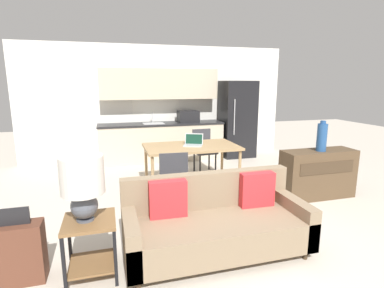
# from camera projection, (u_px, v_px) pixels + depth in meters

# --- Properties ---
(ground_plane) EXTENTS (20.00, 20.00, 0.00)m
(ground_plane) POSITION_uv_depth(u_px,v_px,m) (235.00, 259.00, 3.16)
(ground_plane) COLOR beige
(wall_back) EXTENTS (6.40, 0.07, 2.70)m
(wall_back) POSITION_uv_depth(u_px,v_px,m) (159.00, 103.00, 7.25)
(wall_back) COLOR silver
(wall_back) RESTS_ON ground_plane
(kitchen_counter) EXTENTS (2.92, 0.65, 2.15)m
(kitchen_counter) POSITION_uv_depth(u_px,v_px,m) (162.00, 125.00, 7.08)
(kitchen_counter) COLOR beige
(kitchen_counter) RESTS_ON ground_plane
(refrigerator) EXTENTS (0.79, 0.73, 1.87)m
(refrigerator) POSITION_uv_depth(u_px,v_px,m) (237.00, 119.00, 7.47)
(refrigerator) COLOR black
(refrigerator) RESTS_ON ground_plane
(dining_table) EXTENTS (1.60, 0.94, 0.76)m
(dining_table) POSITION_uv_depth(u_px,v_px,m) (191.00, 149.00, 5.20)
(dining_table) COLOR tan
(dining_table) RESTS_ON ground_plane
(couch) EXTENTS (1.95, 0.80, 0.83)m
(couch) POSITION_uv_depth(u_px,v_px,m) (215.00, 223.00, 3.26)
(couch) COLOR #3D2D1E
(couch) RESTS_ON ground_plane
(side_table) EXTENTS (0.47, 0.47, 0.58)m
(side_table) POSITION_uv_depth(u_px,v_px,m) (91.00, 238.00, 2.82)
(side_table) COLOR brown
(side_table) RESTS_ON ground_plane
(table_lamp) EXTENTS (0.39, 0.39, 0.61)m
(table_lamp) POSITION_uv_depth(u_px,v_px,m) (83.00, 182.00, 2.71)
(table_lamp) COLOR #4C515B
(table_lamp) RESTS_ON side_table
(credenza) EXTENTS (1.20, 0.41, 0.78)m
(credenza) POSITION_uv_depth(u_px,v_px,m) (318.00, 174.00, 4.82)
(credenza) COLOR brown
(credenza) RESTS_ON ground_plane
(vase) EXTENTS (0.15, 0.15, 0.48)m
(vase) POSITION_uv_depth(u_px,v_px,m) (322.00, 137.00, 4.66)
(vase) COLOR #234C84
(vase) RESTS_ON credenza
(dining_chair_far_right) EXTENTS (0.45, 0.45, 0.88)m
(dining_chair_far_right) POSITION_uv_depth(u_px,v_px,m) (204.00, 148.00, 6.19)
(dining_chair_far_right) COLOR #38383D
(dining_chair_far_right) RESTS_ON ground_plane
(dining_chair_near_left) EXTENTS (0.45, 0.45, 0.88)m
(dining_chair_near_left) POSITION_uv_depth(u_px,v_px,m) (173.00, 178.00, 4.30)
(dining_chair_near_left) COLOR #38383D
(dining_chair_near_left) RESTS_ON ground_plane
(laptop) EXTENTS (0.40, 0.37, 0.20)m
(laptop) POSITION_uv_depth(u_px,v_px,m) (193.00, 143.00, 5.21)
(laptop) COLOR #B7BABC
(laptop) RESTS_ON dining_table
(suitcase) EXTENTS (0.47, 0.22, 0.73)m
(suitcase) POSITION_uv_depth(u_px,v_px,m) (17.00, 253.00, 2.75)
(suitcase) COLOR brown
(suitcase) RESTS_ON ground_plane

